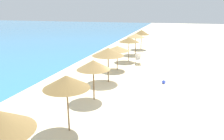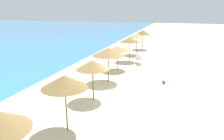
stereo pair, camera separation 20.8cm
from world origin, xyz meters
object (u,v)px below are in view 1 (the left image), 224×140
beach_umbrella_9 (141,32)px  beach_umbrella_6 (117,48)px  beach_umbrella_8 (136,36)px  beach_ball (164,82)px  beach_umbrella_7 (129,40)px  beach_umbrella_4 (93,65)px  beach_umbrella_5 (108,52)px  beach_umbrella_3 (66,82)px  lounge_chair_0 (138,59)px

beach_umbrella_9 → beach_umbrella_6: bearing=177.9°
beach_umbrella_8 → beach_ball: (-10.49, -4.25, -2.30)m
beach_ball → beach_umbrella_7: bearing=32.8°
beach_umbrella_4 → beach_umbrella_6: 7.32m
beach_umbrella_4 → beach_umbrella_5: size_ratio=0.95×
beach_umbrella_3 → lounge_chair_0: bearing=-3.5°
beach_umbrella_6 → lounge_chair_0: 3.84m
beach_umbrella_7 → lounge_chair_0: bearing=-118.5°
beach_umbrella_5 → beach_umbrella_8: 11.27m
beach_umbrella_7 → beach_umbrella_5: bearing=179.7°
beach_umbrella_4 → beach_umbrella_5: (3.66, 0.18, 0.13)m
beach_umbrella_6 → beach_umbrella_4: bearing=-176.6°
beach_umbrella_6 → lounge_chair_0: bearing=-25.8°
beach_umbrella_4 → beach_umbrella_6: beach_umbrella_4 is taller
beach_umbrella_5 → beach_umbrella_8: size_ratio=1.03×
beach_umbrella_8 → beach_umbrella_3: bearing=-179.1°
beach_umbrella_9 → beach_umbrella_5: bearing=179.3°
beach_umbrella_3 → beach_umbrella_5: size_ratio=1.01×
beach_umbrella_4 → beach_umbrella_7: 11.08m
beach_umbrella_8 → beach_umbrella_9: (4.02, -0.09, 0.00)m
beach_umbrella_8 → beach_ball: 11.55m
beach_umbrella_6 → beach_umbrella_3: bearing=-176.8°
beach_umbrella_9 → beach_ball: beach_umbrella_9 is taller
beach_umbrella_3 → beach_umbrella_8: size_ratio=1.03×
beach_umbrella_3 → beach_umbrella_8: (18.74, 0.29, -0.04)m
beach_umbrella_6 → beach_umbrella_8: size_ratio=0.88×
beach_umbrella_9 → beach_umbrella_4: bearing=-180.0°
beach_umbrella_5 → beach_umbrella_6: 3.68m
beach_umbrella_7 → beach_umbrella_9: bearing=-1.0°
beach_umbrella_3 → beach_umbrella_9: (22.76, 0.20, -0.04)m
beach_umbrella_9 → lounge_chair_0: bearing=-172.8°
beach_umbrella_9 → lounge_chair_0: 8.82m
beach_umbrella_5 → beach_ball: size_ratio=9.42×
beach_umbrella_9 → beach_umbrella_3: bearing=-179.5°
beach_umbrella_4 → beach_umbrella_9: beach_umbrella_9 is taller
beach_umbrella_3 → beach_umbrella_6: size_ratio=1.18×
lounge_chair_0 → beach_ball: size_ratio=5.87×
beach_umbrella_4 → beach_umbrella_9: size_ratio=0.94×
beach_umbrella_9 → lounge_chair_0: (-8.51, -1.08, -2.03)m
beach_umbrella_3 → beach_umbrella_7: (14.90, 0.33, -0.07)m
beach_umbrella_3 → beach_ball: size_ratio=9.49×
beach_umbrella_5 → beach_ball: 4.98m
beach_umbrella_6 → beach_umbrella_8: 7.63m
beach_umbrella_4 → beach_umbrella_5: 3.66m
beach_umbrella_7 → beach_umbrella_8: beach_umbrella_8 is taller
beach_umbrella_4 → beach_umbrella_7: size_ratio=0.98×
beach_umbrella_3 → beach_umbrella_5: 7.48m
beach_umbrella_6 → beach_umbrella_8: (7.62, -0.34, 0.36)m
beach_umbrella_3 → beach_umbrella_6: beach_umbrella_3 is taller
beach_umbrella_6 → beach_umbrella_9: (11.63, -0.42, 0.36)m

